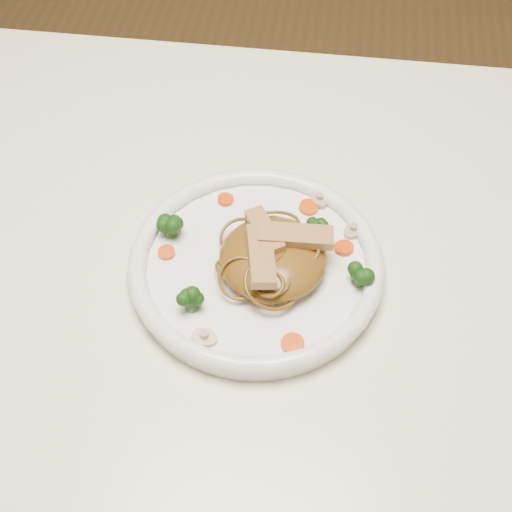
# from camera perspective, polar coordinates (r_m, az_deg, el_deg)

# --- Properties ---
(table) EXTENTS (1.20, 0.80, 0.75)m
(table) POSITION_cam_1_polar(r_m,az_deg,el_deg) (0.86, -2.87, -5.29)
(table) COLOR #F1E8CC
(table) RESTS_ON ground
(plate) EXTENTS (0.30, 0.30, 0.02)m
(plate) POSITION_cam_1_polar(r_m,az_deg,el_deg) (0.77, 0.00, -1.02)
(plate) COLOR white
(plate) RESTS_ON table
(noodle_mound) EXTENTS (0.13, 0.13, 0.04)m
(noodle_mound) POSITION_cam_1_polar(r_m,az_deg,el_deg) (0.75, 1.34, -0.18)
(noodle_mound) COLOR brown
(noodle_mound) RESTS_ON plate
(chicken_a) EXTENTS (0.08, 0.03, 0.01)m
(chicken_a) POSITION_cam_1_polar(r_m,az_deg,el_deg) (0.74, 3.12, 1.60)
(chicken_a) COLOR tan
(chicken_a) RESTS_ON noodle_mound
(chicken_b) EXTENTS (0.05, 0.06, 0.01)m
(chicken_b) POSITION_cam_1_polar(r_m,az_deg,el_deg) (0.75, 0.68, 2.01)
(chicken_b) COLOR tan
(chicken_b) RESTS_ON noodle_mound
(chicken_c) EXTENTS (0.04, 0.08, 0.01)m
(chicken_c) POSITION_cam_1_polar(r_m,az_deg,el_deg) (0.72, 0.40, 0.01)
(chicken_c) COLOR tan
(chicken_c) RESTS_ON noodle_mound
(broccoli_0) EXTENTS (0.03, 0.03, 0.03)m
(broccoli_0) POSITION_cam_1_polar(r_m,az_deg,el_deg) (0.78, 4.72, 2.17)
(broccoli_0) COLOR #15410D
(broccoli_0) RESTS_ON plate
(broccoli_1) EXTENTS (0.03, 0.03, 0.03)m
(broccoli_1) POSITION_cam_1_polar(r_m,az_deg,el_deg) (0.78, -6.81, 2.46)
(broccoli_1) COLOR #15410D
(broccoli_1) RESTS_ON plate
(broccoli_2) EXTENTS (0.04, 0.04, 0.03)m
(broccoli_2) POSITION_cam_1_polar(r_m,az_deg,el_deg) (0.72, -5.14, -3.30)
(broccoli_2) COLOR #15410D
(broccoli_2) RESTS_ON plate
(broccoli_3) EXTENTS (0.03, 0.03, 0.03)m
(broccoli_3) POSITION_cam_1_polar(r_m,az_deg,el_deg) (0.75, 8.12, -1.44)
(broccoli_3) COLOR #15410D
(broccoli_3) RESTS_ON plate
(carrot_0) EXTENTS (0.02, 0.02, 0.00)m
(carrot_0) POSITION_cam_1_polar(r_m,az_deg,el_deg) (0.82, 4.16, 3.83)
(carrot_0) COLOR #E23A08
(carrot_0) RESTS_ON plate
(carrot_1) EXTENTS (0.02, 0.02, 0.00)m
(carrot_1) POSITION_cam_1_polar(r_m,az_deg,el_deg) (0.78, -7.03, 0.28)
(carrot_1) COLOR #E23A08
(carrot_1) RESTS_ON plate
(carrot_2) EXTENTS (0.02, 0.02, 0.00)m
(carrot_2) POSITION_cam_1_polar(r_m,az_deg,el_deg) (0.78, 6.89, 0.65)
(carrot_2) COLOR #E23A08
(carrot_2) RESTS_ON plate
(carrot_3) EXTENTS (0.02, 0.02, 0.00)m
(carrot_3) POSITION_cam_1_polar(r_m,az_deg,el_deg) (0.82, -2.41, 4.45)
(carrot_3) COLOR #E23A08
(carrot_3) RESTS_ON plate
(carrot_4) EXTENTS (0.02, 0.02, 0.00)m
(carrot_4) POSITION_cam_1_polar(r_m,az_deg,el_deg) (0.71, 2.88, -6.87)
(carrot_4) COLOR #E23A08
(carrot_4) RESTS_ON plate
(mushroom_0) EXTENTS (0.03, 0.03, 0.01)m
(mushroom_0) POSITION_cam_1_polar(r_m,az_deg,el_deg) (0.71, -4.07, -6.39)
(mushroom_0) COLOR #C3B492
(mushroom_0) RESTS_ON plate
(mushroom_1) EXTENTS (0.04, 0.04, 0.01)m
(mushroom_1) POSITION_cam_1_polar(r_m,az_deg,el_deg) (0.80, 7.66, 2.03)
(mushroom_1) COLOR #C3B492
(mushroom_1) RESTS_ON plate
(mushroom_2) EXTENTS (0.03, 0.03, 0.01)m
(mushroom_2) POSITION_cam_1_polar(r_m,az_deg,el_deg) (0.81, -7.08, 2.79)
(mushroom_2) COLOR #C3B492
(mushroom_2) RESTS_ON plate
(mushroom_3) EXTENTS (0.03, 0.03, 0.01)m
(mushroom_3) POSITION_cam_1_polar(r_m,az_deg,el_deg) (0.82, 5.01, 4.44)
(mushroom_3) COLOR #C3B492
(mushroom_3) RESTS_ON plate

